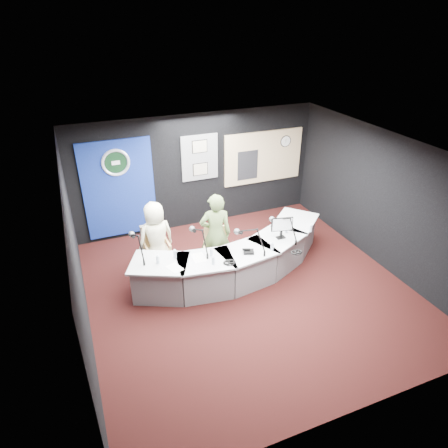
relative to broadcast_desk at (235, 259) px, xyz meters
name	(u,v)px	position (x,y,z in m)	size (l,w,h in m)	color
ground	(249,289)	(0.05, -0.55, -0.38)	(6.00, 6.00, 0.00)	black
ceiling	(254,152)	(0.05, -0.55, 2.42)	(6.00, 6.00, 0.02)	silver
wall_back	(198,171)	(0.05, 2.45, 1.02)	(6.00, 0.02, 2.80)	black
wall_front	(358,340)	(0.05, -3.55, 1.02)	(6.00, 0.02, 2.80)	black
wall_left	(77,262)	(-2.95, -0.55, 1.02)	(0.02, 6.00, 2.80)	black
wall_right	(383,201)	(3.05, -0.55, 1.02)	(0.02, 6.00, 2.80)	black
broadcast_desk	(235,259)	(0.00, 0.00, 0.00)	(4.50, 1.90, 0.75)	#B1B4B6
backdrop_panel	(119,189)	(-1.85, 2.42, 0.88)	(1.60, 0.05, 2.30)	navy
agency_seal	(116,163)	(-1.85, 2.38, 1.52)	(0.63, 0.63, 0.07)	silver
seal_center	(116,163)	(-1.85, 2.38, 1.52)	(0.48, 0.48, 0.01)	black
pinboard	(200,158)	(0.10, 2.42, 1.38)	(0.90, 0.04, 1.10)	slate
framed_photo_upper	(200,147)	(0.10, 2.39, 1.65)	(0.34, 0.02, 0.27)	gray
framed_photo_lower	(200,169)	(0.10, 2.39, 1.09)	(0.34, 0.02, 0.27)	gray
booth_window_frame	(263,157)	(1.80, 2.42, 1.18)	(2.12, 0.06, 1.32)	tan
booth_glow	(264,157)	(1.80, 2.41, 1.18)	(2.00, 0.02, 1.20)	#FFD4A1
equipment_rack	(248,165)	(1.35, 2.39, 1.03)	(0.55, 0.02, 0.75)	black
wall_clock	(286,141)	(2.40, 2.39, 1.52)	(0.28, 0.28, 0.01)	white
armchair_left	(157,251)	(-1.43, 0.76, 0.08)	(0.51, 0.51, 0.91)	tan
armchair_right	(216,249)	(-0.32, 0.29, 0.14)	(0.58, 0.58, 1.04)	tan
draped_jacket	(153,239)	(-1.44, 1.01, 0.24)	(0.50, 0.10, 0.70)	#6C665B
person_man	(156,238)	(-1.43, 0.76, 0.40)	(0.76, 0.49, 1.55)	#EDE8BE
person_woman	(216,234)	(-0.32, 0.29, 0.50)	(0.64, 0.42, 1.75)	#556B38
computer_monitor	(282,224)	(0.94, -0.13, 0.70)	(0.47, 0.03, 0.32)	black
desk_phone	(249,252)	(0.10, -0.40, 0.40)	(0.20, 0.16, 0.05)	black
headphones_near	(297,252)	(0.94, -0.75, 0.39)	(0.21, 0.21, 0.04)	black
headphones_far	(229,262)	(-0.38, -0.59, 0.39)	(0.23, 0.23, 0.04)	black
paper_stack	(175,268)	(-1.36, -0.37, 0.38)	(0.21, 0.30, 0.00)	white
notepad	(199,258)	(-0.85, -0.21, 0.38)	(0.23, 0.33, 0.00)	white
boom_mic_a	(137,243)	(-1.89, 0.24, 0.68)	(0.20, 0.73, 0.60)	black
boom_mic_b	(199,238)	(-0.75, 0.01, 0.68)	(0.21, 0.73, 0.60)	black
boom_mic_c	(251,238)	(0.15, -0.36, 0.68)	(0.47, 0.63, 0.60)	black
boom_mic_d	(284,226)	(0.97, -0.19, 0.68)	(0.37, 0.69, 0.60)	black
water_bottles	(242,245)	(0.03, -0.24, 0.46)	(3.31, 0.59, 0.18)	silver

